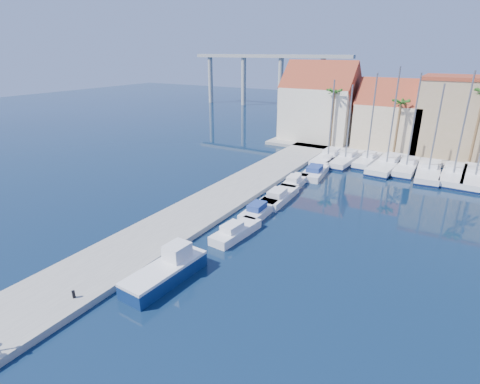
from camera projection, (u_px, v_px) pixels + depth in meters
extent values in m
plane|color=black|center=(217.00, 292.00, 25.54)|extent=(260.00, 260.00, 0.00)
cube|color=gray|center=(219.00, 200.00, 40.60)|extent=(6.00, 77.00, 0.50)
cube|color=gray|center=(440.00, 153.00, 59.17)|extent=(54.00, 16.00, 0.50)
cylinder|color=black|center=(74.00, 294.00, 24.06)|extent=(0.20, 0.20, 0.51)
cube|color=navy|center=(165.00, 275.00, 26.58)|extent=(2.59, 6.81, 1.00)
cube|color=white|center=(165.00, 267.00, 26.37)|extent=(2.59, 6.81, 0.22)
cube|color=white|center=(177.00, 252.00, 27.19)|extent=(1.55, 1.86, 1.23)
cube|color=white|center=(236.00, 232.00, 33.11)|extent=(2.27, 5.70, 0.80)
cube|color=white|center=(232.00, 227.00, 32.44)|extent=(1.42, 2.05, 0.60)
cube|color=white|center=(259.00, 211.00, 37.51)|extent=(2.05, 5.88, 0.80)
cube|color=navy|center=(257.00, 206.00, 36.78)|extent=(1.37, 2.08, 0.60)
cube|color=white|center=(279.00, 197.00, 41.09)|extent=(2.34, 6.70, 0.80)
cube|color=white|center=(277.00, 193.00, 40.30)|extent=(1.56, 2.37, 0.60)
cube|color=white|center=(295.00, 182.00, 45.56)|extent=(2.31, 5.90, 0.80)
cube|color=white|center=(294.00, 178.00, 44.83)|extent=(1.45, 2.12, 0.60)
cube|color=white|center=(316.00, 172.00, 49.59)|extent=(3.16, 7.70, 0.80)
cube|color=navy|center=(315.00, 168.00, 48.70)|extent=(1.94, 2.78, 0.60)
cube|color=white|center=(328.00, 162.00, 54.09)|extent=(1.94, 5.13, 0.80)
cube|color=white|center=(328.00, 158.00, 53.42)|extent=(1.24, 1.83, 0.60)
cube|color=white|center=(337.00, 155.00, 57.35)|extent=(1.95, 5.89, 0.80)
cube|color=white|center=(336.00, 152.00, 56.63)|extent=(1.34, 2.07, 0.60)
cube|color=white|center=(329.00, 158.00, 55.73)|extent=(2.74, 10.22, 1.00)
cube|color=#0C193E|center=(329.00, 160.00, 55.85)|extent=(2.80, 10.28, 0.28)
cube|color=white|center=(332.00, 151.00, 56.27)|extent=(1.88, 3.08, 0.60)
cylinder|color=slate|center=(331.00, 119.00, 53.25)|extent=(0.20, 0.20, 10.72)
cube|color=white|center=(346.00, 159.00, 54.81)|extent=(3.13, 9.80, 1.00)
cube|color=#0C193E|center=(346.00, 162.00, 54.92)|extent=(3.19, 9.86, 0.28)
cube|color=white|center=(349.00, 153.00, 55.27)|extent=(1.94, 3.00, 0.60)
cylinder|color=slate|center=(349.00, 122.00, 52.47)|extent=(0.20, 0.20, 10.11)
cube|color=white|center=(368.00, 161.00, 54.16)|extent=(2.56, 8.15, 1.00)
cube|color=#0C193E|center=(367.00, 163.00, 54.27)|extent=(2.62, 8.21, 0.28)
cube|color=white|center=(370.00, 154.00, 54.49)|extent=(1.60, 2.49, 0.60)
cylinder|color=slate|center=(372.00, 117.00, 51.60)|extent=(0.20, 0.20, 11.69)
cube|color=white|center=(387.00, 165.00, 52.32)|extent=(3.84, 11.39, 1.00)
cube|color=#0C193E|center=(387.00, 167.00, 52.44)|extent=(3.90, 11.45, 0.28)
cube|color=white|center=(390.00, 157.00, 52.89)|extent=(2.31, 3.51, 0.60)
cylinder|color=slate|center=(393.00, 116.00, 49.49)|extent=(0.20, 0.20, 12.60)
cube|color=white|center=(407.00, 167.00, 51.12)|extent=(2.42, 9.15, 1.00)
cube|color=#0C193E|center=(406.00, 169.00, 51.24)|extent=(2.48, 9.21, 0.28)
cube|color=white|center=(409.00, 160.00, 51.57)|extent=(1.68, 2.75, 0.60)
cylinder|color=slate|center=(414.00, 121.00, 48.48)|extent=(0.20, 0.20, 11.88)
cube|color=white|center=(428.00, 172.00, 49.21)|extent=(3.31, 10.68, 1.00)
cube|color=#0C193E|center=(428.00, 174.00, 49.32)|extent=(3.38, 10.75, 0.28)
cube|color=white|center=(430.00, 164.00, 49.80)|extent=(2.09, 3.26, 0.60)
cylinder|color=slate|center=(437.00, 128.00, 46.69)|extent=(0.20, 0.20, 10.75)
cube|color=white|center=(453.00, 175.00, 47.90)|extent=(2.94, 10.09, 1.00)
cube|color=#0C193E|center=(453.00, 177.00, 48.01)|extent=(3.00, 10.15, 0.28)
cube|color=white|center=(455.00, 167.00, 48.40)|extent=(1.92, 3.06, 0.60)
cylinder|color=slate|center=(464.00, 124.00, 45.15)|extent=(0.20, 0.20, 12.32)
cube|color=white|center=(475.00, 177.00, 47.09)|extent=(3.25, 11.14, 1.00)
cube|color=#0C193E|center=(474.00, 180.00, 47.20)|extent=(3.31, 11.20, 0.28)
cube|color=white|center=(477.00, 169.00, 47.67)|extent=(2.12, 3.38, 0.60)
cube|color=beige|center=(319.00, 113.00, 66.28)|extent=(12.00, 9.00, 9.00)
cube|color=maroon|center=(321.00, 87.00, 64.69)|extent=(12.30, 9.00, 9.00)
cube|color=#CBB68F|center=(389.00, 126.00, 60.88)|extent=(10.00, 8.00, 7.00)
cube|color=maroon|center=(392.00, 104.00, 59.64)|extent=(10.30, 8.00, 8.00)
cube|color=tan|center=(470.00, 118.00, 55.69)|extent=(14.00, 10.00, 11.00)
cube|color=maroon|center=(478.00, 78.00, 53.65)|extent=(14.20, 10.20, 0.50)
cylinder|color=brown|center=(332.00, 120.00, 60.35)|extent=(0.36, 0.36, 9.00)
sphere|color=#245418|center=(334.00, 92.00, 58.81)|extent=(2.60, 2.60, 2.60)
cylinder|color=brown|center=(397.00, 129.00, 55.73)|extent=(0.36, 0.36, 8.00)
sphere|color=#245418|center=(401.00, 103.00, 54.36)|extent=(2.60, 2.60, 2.60)
cylinder|color=brown|center=(476.00, 129.00, 50.57)|extent=(0.36, 0.36, 10.00)
cube|color=#9E9E99|center=(268.00, 56.00, 104.63)|extent=(48.00, 2.20, 0.90)
cylinder|color=#9E9E99|center=(211.00, 79.00, 116.71)|extent=(1.40, 1.40, 14.00)
cylinder|color=#9E9E99|center=(244.00, 81.00, 110.95)|extent=(1.40, 1.40, 14.00)
cylinder|color=#9E9E99|center=(280.00, 83.00, 105.19)|extent=(1.40, 1.40, 14.00)
cylinder|color=#9E9E99|center=(321.00, 84.00, 99.42)|extent=(1.40, 1.40, 14.00)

